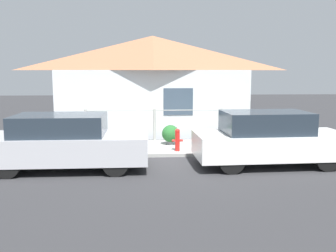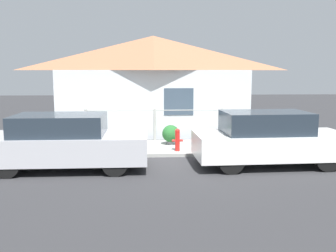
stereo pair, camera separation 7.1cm
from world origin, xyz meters
name	(u,v)px [view 1 (the left image)]	position (x,y,z in m)	size (l,w,h in m)	color
ground_plane	(157,157)	(0.00, 0.00, 0.00)	(60.00, 60.00, 0.00)	#2D2D30
sidewalk	(156,148)	(0.00, 1.17, 0.05)	(24.00, 2.35, 0.10)	#9E9E99
house	(153,58)	(0.00, 3.99, 3.07)	(7.73, 2.23, 3.92)	silver
fence	(154,123)	(0.00, 2.20, 0.73)	(4.90, 0.10, 1.13)	#999993
car_left	(66,142)	(-2.42, -1.19, 0.72)	(4.16, 1.76, 1.44)	#B7B7BC
car_right	(269,139)	(2.98, -1.19, 0.74)	(4.11, 1.76, 1.48)	white
fire_hydrant	(177,139)	(0.65, 0.39, 0.47)	(0.34, 0.15, 0.70)	red
potted_plant_near_hydrant	(171,134)	(0.52, 1.44, 0.46)	(0.58, 0.58, 0.66)	slate
potted_plant_by_fence	(97,132)	(-1.97, 1.92, 0.46)	(0.59, 0.59, 0.67)	brown
potted_plant_corner	(243,129)	(3.12, 1.99, 0.52)	(0.58, 0.58, 0.73)	#9E5638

